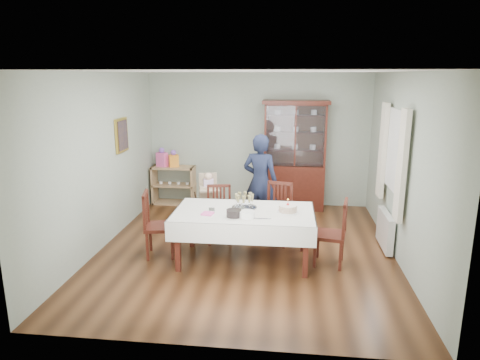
% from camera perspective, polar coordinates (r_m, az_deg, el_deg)
% --- Properties ---
extents(floor, '(5.00, 5.00, 0.00)m').
position_cam_1_polar(floor, '(6.78, 0.74, -9.21)').
color(floor, '#593319').
rests_on(floor, ground).
extents(room_shell, '(5.00, 5.00, 5.00)m').
position_cam_1_polar(room_shell, '(6.83, 1.24, 5.85)').
color(room_shell, '#9EAA99').
rests_on(room_shell, floor).
extents(dining_table, '(2.01, 1.16, 0.76)m').
position_cam_1_polar(dining_table, '(6.25, 0.52, -7.44)').
color(dining_table, '#491B12').
rests_on(dining_table, floor).
extents(china_cabinet, '(1.30, 0.48, 2.18)m').
position_cam_1_polar(china_cabinet, '(8.60, 7.29, 3.49)').
color(china_cabinet, '#491B12').
rests_on(china_cabinet, floor).
extents(sideboard, '(0.90, 0.38, 0.80)m').
position_cam_1_polar(sideboard, '(9.09, -8.81, -0.66)').
color(sideboard, tan).
rests_on(sideboard, floor).
extents(picture_frame, '(0.04, 0.48, 0.58)m').
position_cam_1_polar(picture_frame, '(7.62, -15.51, 5.78)').
color(picture_frame, gold).
rests_on(picture_frame, room_shell).
extents(window, '(0.04, 1.02, 1.22)m').
position_cam_1_polar(window, '(6.79, 20.09, 3.64)').
color(window, white).
rests_on(window, room_shell).
extents(curtain_left, '(0.07, 0.30, 1.55)m').
position_cam_1_polar(curtain_left, '(6.20, 20.76, 1.74)').
color(curtain_left, silver).
rests_on(curtain_left, room_shell).
extents(curtain_right, '(0.07, 0.30, 1.55)m').
position_cam_1_polar(curtain_right, '(7.39, 18.49, 3.75)').
color(curtain_right, silver).
rests_on(curtain_right, room_shell).
extents(radiator, '(0.10, 0.80, 0.55)m').
position_cam_1_polar(radiator, '(7.09, 18.78, -6.33)').
color(radiator, white).
rests_on(radiator, floor).
extents(chair_far_left, '(0.48, 0.48, 0.91)m').
position_cam_1_polar(chair_far_left, '(7.02, -2.75, -6.02)').
color(chair_far_left, '#491B12').
rests_on(chair_far_left, floor).
extents(chair_far_right, '(0.52, 0.52, 0.97)m').
position_cam_1_polar(chair_far_right, '(6.97, 4.89, -6.04)').
color(chair_far_right, '#491B12').
rests_on(chair_far_right, floor).
extents(chair_end_left, '(0.52, 0.52, 0.98)m').
position_cam_1_polar(chair_end_left, '(6.57, -10.67, -7.45)').
color(chair_end_left, '#491B12').
rests_on(chair_end_left, floor).
extents(chair_end_right, '(0.50, 0.50, 0.96)m').
position_cam_1_polar(chair_end_right, '(6.31, 11.96, -8.53)').
color(chair_end_right, '#491B12').
rests_on(chair_end_right, floor).
extents(woman, '(0.70, 0.54, 1.69)m').
position_cam_1_polar(woman, '(7.40, 2.72, -0.31)').
color(woman, black).
rests_on(woman, floor).
extents(high_chair, '(0.53, 0.53, 0.98)m').
position_cam_1_polar(high_chair, '(7.71, -4.17, -3.34)').
color(high_chair, black).
rests_on(high_chair, floor).
extents(champagne_tray, '(0.37, 0.37, 0.22)m').
position_cam_1_polar(champagne_tray, '(6.22, 0.58, -3.19)').
color(champagne_tray, silver).
rests_on(champagne_tray, dining_table).
extents(birthday_cake, '(0.30, 0.30, 0.20)m').
position_cam_1_polar(birthday_cake, '(6.08, 6.39, -3.85)').
color(birthday_cake, white).
rests_on(birthday_cake, dining_table).
extents(plate_stack_dark, '(0.27, 0.27, 0.10)m').
position_cam_1_polar(plate_stack_dark, '(5.88, -0.82, -4.44)').
color(plate_stack_dark, black).
rests_on(plate_stack_dark, dining_table).
extents(plate_stack_white, '(0.25, 0.25, 0.09)m').
position_cam_1_polar(plate_stack_white, '(5.84, 0.94, -4.61)').
color(plate_stack_white, white).
rests_on(plate_stack_white, dining_table).
extents(napkin_stack, '(0.18, 0.18, 0.02)m').
position_cam_1_polar(napkin_stack, '(6.00, -4.35, -4.49)').
color(napkin_stack, '#F058A6').
rests_on(napkin_stack, dining_table).
extents(cutlery, '(0.14, 0.18, 0.01)m').
position_cam_1_polar(cutlery, '(6.21, -4.11, -3.90)').
color(cutlery, silver).
rests_on(cutlery, dining_table).
extents(cake_knife, '(0.27, 0.03, 0.01)m').
position_cam_1_polar(cake_knife, '(5.80, 2.76, -5.16)').
color(cake_knife, silver).
rests_on(cake_knife, dining_table).
extents(gift_bag_pink, '(0.25, 0.21, 0.40)m').
position_cam_1_polar(gift_bag_pink, '(9.01, -10.36, 2.89)').
color(gift_bag_pink, '#F058A6').
rests_on(gift_bag_pink, sideboard).
extents(gift_bag_orange, '(0.23, 0.20, 0.35)m').
position_cam_1_polar(gift_bag_orange, '(8.95, -8.83, 2.76)').
color(gift_bag_orange, orange).
rests_on(gift_bag_orange, sideboard).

